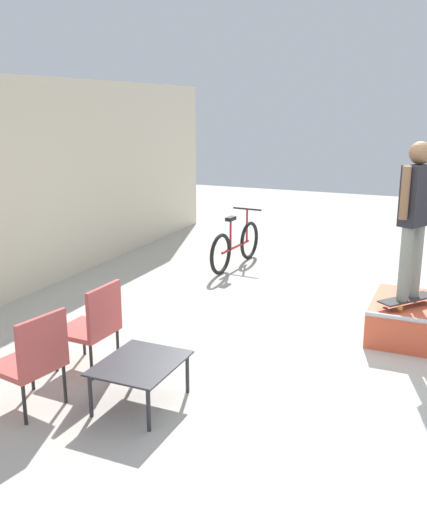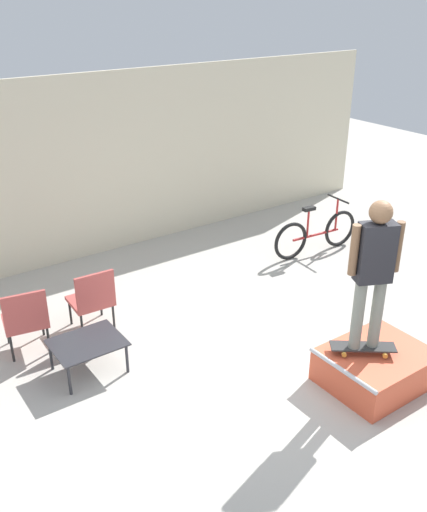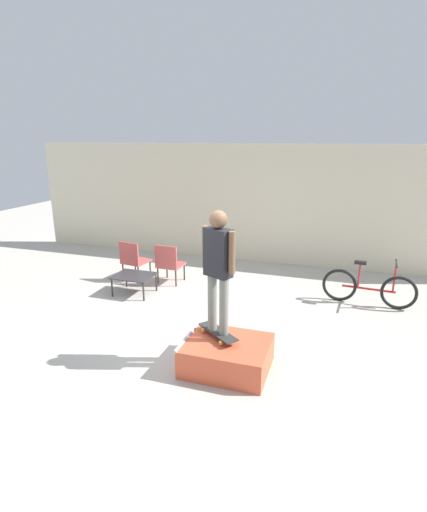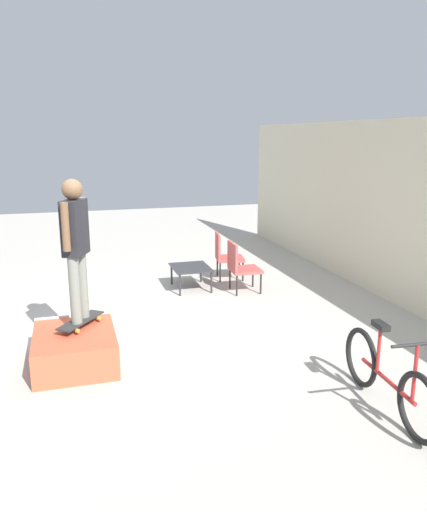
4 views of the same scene
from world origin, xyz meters
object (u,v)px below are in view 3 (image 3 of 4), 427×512
at_px(person_skater, 218,263).
at_px(patio_chair_left, 133,259).
at_px(skate_ramp_box, 227,355).
at_px(coffee_table, 134,277).
at_px(bicycle, 369,288).
at_px(patio_chair_right, 169,262).
at_px(skateboard_on_ramp, 218,332).

xyz_separation_m(person_skater, patio_chair_left, (-2.91, 2.81, -1.04)).
distance_m(skate_ramp_box, coffee_table, 3.36).
distance_m(person_skater, patio_chair_left, 4.17).
bearing_deg(bicycle, person_skater, -121.64).
xyz_separation_m(coffee_table, bicycle, (4.59, 0.90, -0.01)).
relative_size(person_skater, patio_chair_right, 1.92).
xyz_separation_m(skate_ramp_box, skateboard_on_ramp, (-0.16, 0.09, 0.29)).
xyz_separation_m(coffee_table, patio_chair_left, (-0.45, 0.80, 0.13)).
relative_size(skateboard_on_ramp, person_skater, 0.40).
bearing_deg(bicycle, coffee_table, -164.30).
relative_size(coffee_table, bicycle, 0.47).
bearing_deg(bicycle, skateboard_on_ramp, -121.64).
relative_size(patio_chair_left, bicycle, 0.52).
xyz_separation_m(skateboard_on_ramp, patio_chair_right, (-2.03, 2.80, -0.00)).
distance_m(person_skater, patio_chair_right, 3.61).
height_order(person_skater, patio_chair_left, person_skater).
distance_m(patio_chair_left, bicycle, 5.05).
relative_size(skate_ramp_box, skateboard_on_ramp, 1.71).
xyz_separation_m(person_skater, bicycle, (2.13, 2.91, -1.18)).
xyz_separation_m(patio_chair_left, bicycle, (5.04, 0.11, -0.14)).
distance_m(coffee_table, patio_chair_right, 0.91).
bearing_deg(skateboard_on_ramp, bicycle, 91.39).
distance_m(skateboard_on_ramp, bicycle, 3.61).
bearing_deg(coffee_table, bicycle, 11.15).
height_order(person_skater, patio_chair_right, person_skater).
bearing_deg(patio_chair_left, coffee_table, 129.28).
bearing_deg(coffee_table, patio_chair_left, 119.56).
distance_m(person_skater, bicycle, 3.80).
xyz_separation_m(coffee_table, patio_chair_right, (0.43, 0.80, 0.13)).
relative_size(skateboard_on_ramp, coffee_table, 0.86).
xyz_separation_m(skate_ramp_box, bicycle, (1.97, 3.00, 0.15)).
relative_size(coffee_table, patio_chair_left, 0.91).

